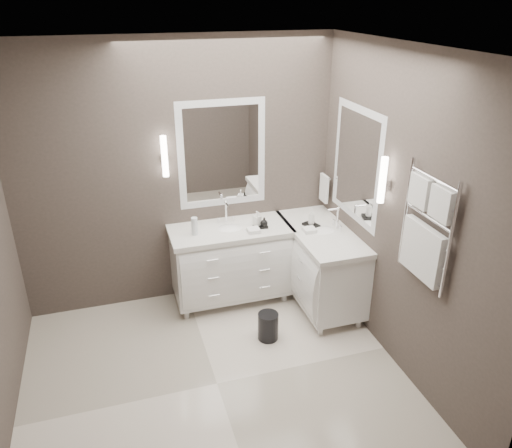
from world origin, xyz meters
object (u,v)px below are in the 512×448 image
object	(u,v)px
waste_bin	(268,326)
towel_ladder	(425,233)
vanity_right	(320,262)
vanity_back	(231,259)

from	to	relation	value
waste_bin	towel_ladder	bearing A→B (deg)	-42.44
vanity_right	vanity_back	bearing A→B (deg)	159.62
vanity_right	towel_ladder	distance (m)	1.60
vanity_back	towel_ladder	size ratio (longest dim) A/B	1.38
towel_ladder	waste_bin	size ratio (longest dim) A/B	3.27
towel_ladder	waste_bin	world-z (taller)	towel_ladder
vanity_back	vanity_right	xyz separation A→B (m)	(0.88, -0.33, 0.00)
towel_ladder	waste_bin	xyz separation A→B (m)	(-0.94, 0.86, -1.25)
vanity_right	towel_ladder	size ratio (longest dim) A/B	1.38
towel_ladder	waste_bin	distance (m)	1.79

